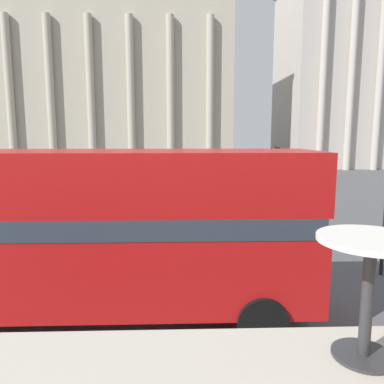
{
  "coord_description": "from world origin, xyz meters",
  "views": [
    {
      "loc": [
        0.06,
        -2.35,
        4.47
      ],
      "look_at": [
        0.65,
        15.64,
        1.73
      ],
      "focal_mm": 35.0,
      "sensor_mm": 36.0,
      "label": 1
    }
  ],
  "objects_px": {
    "cafe_dining_table": "(369,270)",
    "car_black": "(268,189)",
    "traffic_light_far": "(276,163)",
    "pedestrian_white": "(172,173)",
    "plaza_building_left": "(119,86)",
    "pedestrian_blue": "(195,185)",
    "plaza_building_right": "(378,75)",
    "traffic_light_mid": "(136,175)",
    "car_navy": "(87,201)",
    "pedestrian_red": "(238,181)",
    "double_decker_bus": "(77,229)"
  },
  "relations": [
    {
      "from": "cafe_dining_table",
      "to": "pedestrian_red",
      "type": "bearing_deg",
      "value": 82.58
    },
    {
      "from": "plaza_building_left",
      "to": "traffic_light_far",
      "type": "relative_size",
      "value": 7.97
    },
    {
      "from": "plaza_building_left",
      "to": "plaza_building_right",
      "type": "xyz_separation_m",
      "value": [
        36.79,
        4.8,
        2.29
      ]
    },
    {
      "from": "cafe_dining_table",
      "to": "traffic_light_far",
      "type": "distance_m",
      "value": 26.84
    },
    {
      "from": "traffic_light_mid",
      "to": "plaza_building_right",
      "type": "bearing_deg",
      "value": 49.23
    },
    {
      "from": "plaza_building_left",
      "to": "pedestrian_white",
      "type": "bearing_deg",
      "value": -66.18
    },
    {
      "from": "traffic_light_far",
      "to": "plaza_building_left",
      "type": "bearing_deg",
      "value": 124.05
    },
    {
      "from": "double_decker_bus",
      "to": "car_navy",
      "type": "height_order",
      "value": "double_decker_bus"
    },
    {
      "from": "traffic_light_far",
      "to": "car_navy",
      "type": "distance_m",
      "value": 14.43
    },
    {
      "from": "plaza_building_left",
      "to": "pedestrian_red",
      "type": "xyz_separation_m",
      "value": [
        12.44,
        -22.18,
        -9.81
      ]
    },
    {
      "from": "car_navy",
      "to": "traffic_light_far",
      "type": "bearing_deg",
      "value": 98.88
    },
    {
      "from": "cafe_dining_table",
      "to": "traffic_light_mid",
      "type": "height_order",
      "value": "cafe_dining_table"
    },
    {
      "from": "cafe_dining_table",
      "to": "car_black",
      "type": "bearing_deg",
      "value": 77.9
    },
    {
      "from": "traffic_light_far",
      "to": "plaza_building_right",
      "type": "bearing_deg",
      "value": 51.7
    },
    {
      "from": "traffic_light_far",
      "to": "pedestrian_blue",
      "type": "xyz_separation_m",
      "value": [
        -6.21,
        -2.0,
        -1.39
      ]
    },
    {
      "from": "car_black",
      "to": "pedestrian_blue",
      "type": "distance_m",
      "value": 5.14
    },
    {
      "from": "plaza_building_left",
      "to": "car_black",
      "type": "xyz_separation_m",
      "value": [
        14.13,
        -24.66,
        -10.08
      ]
    },
    {
      "from": "car_navy",
      "to": "plaza_building_right",
      "type": "bearing_deg",
      "value": 115.71
    },
    {
      "from": "plaza_building_right",
      "to": "double_decker_bus",
      "type": "bearing_deg",
      "value": -123.73
    },
    {
      "from": "traffic_light_far",
      "to": "pedestrian_red",
      "type": "distance_m",
      "value": 3.15
    },
    {
      "from": "pedestrian_red",
      "to": "pedestrian_white",
      "type": "bearing_deg",
      "value": -0.2
    },
    {
      "from": "plaza_building_left",
      "to": "traffic_light_far",
      "type": "bearing_deg",
      "value": -55.95
    },
    {
      "from": "traffic_light_far",
      "to": "pedestrian_blue",
      "type": "relative_size",
      "value": 2.09
    },
    {
      "from": "car_navy",
      "to": "traffic_light_mid",
      "type": "bearing_deg",
      "value": 37.71
    },
    {
      "from": "car_navy",
      "to": "pedestrian_white",
      "type": "xyz_separation_m",
      "value": [
        4.66,
        12.89,
        0.31
      ]
    },
    {
      "from": "traffic_light_mid",
      "to": "car_navy",
      "type": "height_order",
      "value": "traffic_light_mid"
    },
    {
      "from": "plaza_building_right",
      "to": "car_navy",
      "type": "height_order",
      "value": "plaza_building_right"
    },
    {
      "from": "plaza_building_right",
      "to": "pedestrian_white",
      "type": "distance_m",
      "value": 38.3
    },
    {
      "from": "car_black",
      "to": "pedestrian_red",
      "type": "xyz_separation_m",
      "value": [
        -1.69,
        2.47,
        0.27
      ]
    },
    {
      "from": "plaza_building_right",
      "to": "traffic_light_far",
      "type": "height_order",
      "value": "plaza_building_right"
    },
    {
      "from": "traffic_light_far",
      "to": "pedestrian_white",
      "type": "distance_m",
      "value": 10.19
    },
    {
      "from": "pedestrian_white",
      "to": "pedestrian_blue",
      "type": "height_order",
      "value": "pedestrian_blue"
    },
    {
      "from": "traffic_light_mid",
      "to": "pedestrian_blue",
      "type": "xyz_separation_m",
      "value": [
        3.33,
        6.76,
        -1.44
      ]
    },
    {
      "from": "traffic_light_mid",
      "to": "pedestrian_red",
      "type": "distance_m",
      "value": 11.43
    },
    {
      "from": "cafe_dining_table",
      "to": "pedestrian_red",
      "type": "distance_m",
      "value": 26.78
    },
    {
      "from": "traffic_light_mid",
      "to": "pedestrian_white",
      "type": "relative_size",
      "value": 2.15
    },
    {
      "from": "traffic_light_mid",
      "to": "traffic_light_far",
      "type": "height_order",
      "value": "traffic_light_mid"
    },
    {
      "from": "plaza_building_right",
      "to": "traffic_light_far",
      "type": "xyz_separation_m",
      "value": [
        -21.57,
        -27.32,
        -10.66
      ]
    },
    {
      "from": "plaza_building_right",
      "to": "traffic_light_far",
      "type": "bearing_deg",
      "value": -128.3
    },
    {
      "from": "traffic_light_mid",
      "to": "car_black",
      "type": "distance_m",
      "value": 10.89
    },
    {
      "from": "double_decker_bus",
      "to": "cafe_dining_table",
      "type": "distance_m",
      "value": 7.56
    },
    {
      "from": "plaza_building_right",
      "to": "traffic_light_mid",
      "type": "xyz_separation_m",
      "value": [
        -31.11,
        -36.08,
        -10.61
      ]
    },
    {
      "from": "plaza_building_right",
      "to": "pedestrian_blue",
      "type": "relative_size",
      "value": 15.78
    },
    {
      "from": "cafe_dining_table",
      "to": "pedestrian_red",
      "type": "relative_size",
      "value": 0.43
    },
    {
      "from": "plaza_building_right",
      "to": "car_black",
      "type": "distance_m",
      "value": 39.16
    },
    {
      "from": "pedestrian_white",
      "to": "double_decker_bus",
      "type": "bearing_deg",
      "value": -127.98
    },
    {
      "from": "plaza_building_left",
      "to": "pedestrian_red",
      "type": "height_order",
      "value": "plaza_building_left"
    },
    {
      "from": "plaza_building_left",
      "to": "car_black",
      "type": "height_order",
      "value": "plaza_building_left"
    },
    {
      "from": "cafe_dining_table",
      "to": "traffic_light_far",
      "type": "bearing_deg",
      "value": 76.59
    },
    {
      "from": "car_navy",
      "to": "plaza_building_left",
      "type": "bearing_deg",
      "value": 165.87
    }
  ]
}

